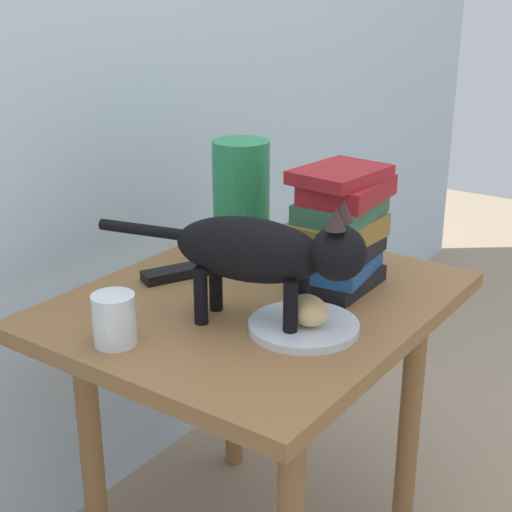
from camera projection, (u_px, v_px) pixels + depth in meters
name	position (u px, v px, depth m)	size (l,w,h in m)	color
side_table	(256.00, 339.00, 1.42)	(0.72, 0.60, 0.59)	olive
plate	(304.00, 326.00, 1.25)	(0.19, 0.19, 0.01)	silver
bread_roll	(308.00, 310.00, 1.24)	(0.08, 0.06, 0.05)	#E0BC7A
cat	(266.00, 252.00, 1.22)	(0.16, 0.47, 0.23)	black
book_stack	(340.00, 228.00, 1.39)	(0.20, 0.15, 0.23)	black
green_vase	(241.00, 202.00, 1.53)	(0.12, 0.12, 0.25)	#288C51
candle_jar	(114.00, 322.00, 1.19)	(0.07, 0.07, 0.08)	silver
tv_remote	(180.00, 272.00, 1.47)	(0.15, 0.04, 0.02)	black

